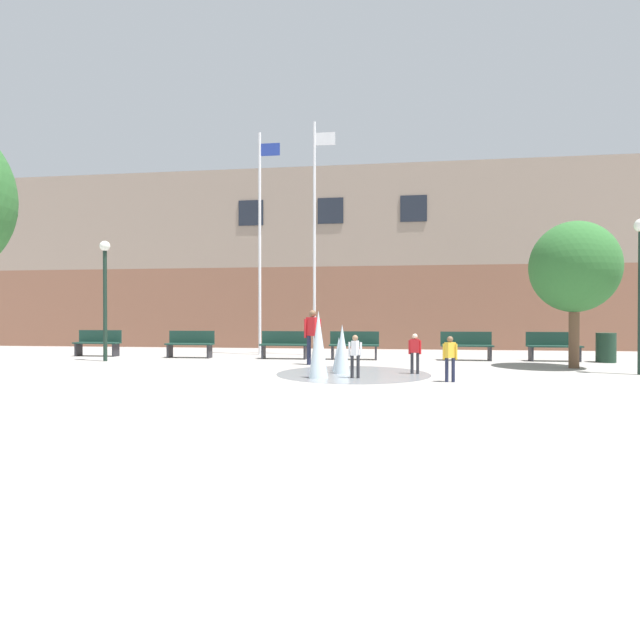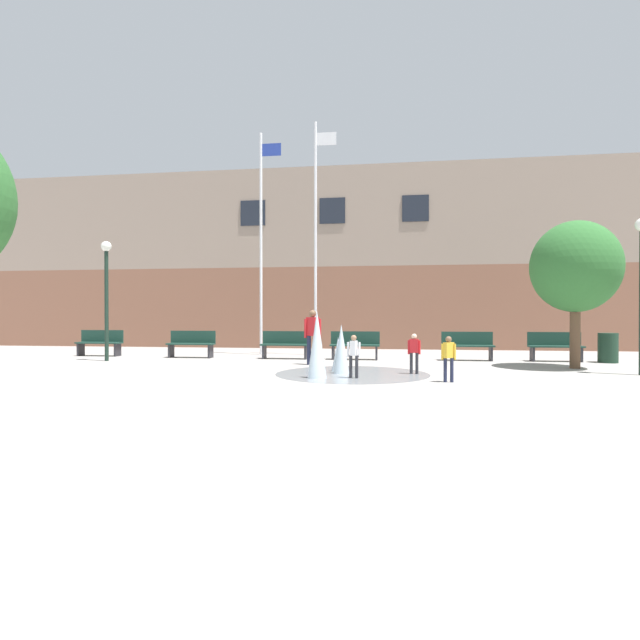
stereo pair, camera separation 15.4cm
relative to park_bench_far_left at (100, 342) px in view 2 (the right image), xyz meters
name	(u,v)px [view 2 (the right image)]	position (x,y,z in m)	size (l,w,h in m)	color
ground_plane	(217,415)	(7.71, -9.51, -0.48)	(100.00, 100.00, 0.00)	gray
library_building	(339,264)	(7.71, 7.88, 3.45)	(36.00, 6.05, 7.85)	brown
splash_fountain	(333,352)	(8.80, -4.51, 0.08)	(3.76, 3.76, 1.54)	gray
park_bench_far_left	(100,342)	(0.00, 0.00, 0.00)	(1.60, 0.44, 0.91)	#28282D
park_bench_left_of_flagpoles	(191,343)	(3.48, -0.22, 0.00)	(1.60, 0.44, 0.91)	#28282D
park_bench_under_left_flagpole	(285,344)	(6.74, -0.23, 0.00)	(1.60, 0.44, 0.91)	#28282D
park_bench_center	(355,345)	(9.03, -0.19, 0.00)	(1.60, 0.44, 0.91)	#28282D
park_bench_under_right_flagpole	(468,345)	(12.61, -0.03, 0.00)	(1.60, 0.44, 0.91)	#28282D
park_bench_near_trashcan	(555,346)	(15.27, 0.03, 0.00)	(1.60, 0.44, 0.91)	#28282D
child_running	(354,353)	(9.35, -5.02, 0.10)	(0.31, 0.23, 0.99)	#28282D
teen_by_trashcan	(313,333)	(7.94, -2.08, 0.45)	(0.50, 0.36, 1.59)	#1E233D
child_in_fountain	(449,355)	(11.41, -5.41, 0.10)	(0.31, 0.22, 0.99)	#1E233D
child_with_pink_shirt	(414,350)	(10.75, -4.00, 0.10)	(0.31, 0.16, 0.99)	#28282D
flagpole_left	(262,237)	(5.52, 1.38, 3.81)	(0.80, 0.10, 8.08)	silver
flagpole_right	(316,232)	(7.53, 1.38, 3.96)	(0.80, 0.10, 8.38)	silver
lamp_post_left_lane	(106,282)	(1.34, -1.80, 1.99)	(0.32, 0.32, 3.76)	#192D23
trash_can	(608,348)	(16.71, -0.20, -0.03)	(0.56, 0.56, 0.90)	#193323
street_tree_near_building	(575,267)	(15.11, -2.09, 2.25)	(2.32, 2.32, 3.98)	brown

